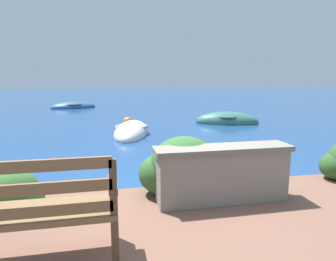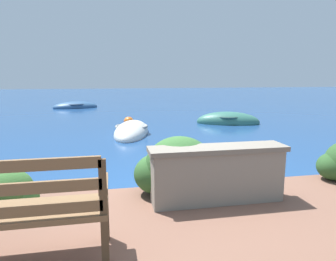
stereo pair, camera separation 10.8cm
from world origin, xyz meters
TOP-DOWN VIEW (x-y plane):
  - ground_plane at (0.00, 0.00)m, footprint 80.00×80.00m
  - park_bench at (-1.73, -1.54)m, footprint 1.40×0.48m
  - stone_wall at (0.26, -0.64)m, footprint 1.68×0.39m
  - hedge_clump_far_left at (-2.18, -0.45)m, footprint 0.72×0.52m
  - hedge_clump_left at (-0.16, -0.33)m, footprint 1.12×0.81m
  - rowboat_nearest at (-0.38, 5.06)m, footprint 1.50×2.74m
  - rowboat_mid at (3.30, 6.45)m, footprint 2.50×1.69m
  - rowboat_far at (-2.90, 13.38)m, footprint 2.60×1.69m
  - mooring_buoy at (-0.34, 7.12)m, footprint 0.42×0.42m

SIDE VIEW (x-z plane):
  - ground_plane at x=0.00m, z-range 0.00..0.00m
  - rowboat_far at x=-2.90m, z-range -0.25..0.37m
  - rowboat_nearest at x=-0.38m, z-range -0.28..0.40m
  - rowboat_mid at x=3.30m, z-range -0.32..0.45m
  - mooring_buoy at x=-0.34m, z-range -0.12..0.26m
  - hedge_clump_far_left at x=-2.18m, z-range 0.19..0.68m
  - hedge_clump_left at x=-0.16m, z-range 0.17..0.93m
  - stone_wall at x=0.26m, z-range 0.22..0.92m
  - park_bench at x=-1.73m, z-range 0.24..1.17m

